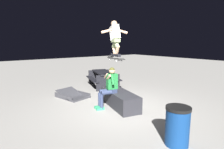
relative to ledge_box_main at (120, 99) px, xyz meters
name	(u,v)px	position (x,y,z in m)	size (l,w,h in m)	color
ground_plane	(119,108)	(-0.12, 0.13, -0.26)	(40.00, 40.00, 0.00)	gray
ledge_box_main	(120,99)	(0.00, 0.00, 0.00)	(1.84, 0.64, 0.51)	#28282D
person_sitting_on_ledge	(109,86)	(0.12, 0.36, 0.50)	(0.59, 0.79, 1.35)	#2D3856
skateboard	(116,59)	(0.02, 0.17, 1.38)	(1.04, 0.47, 0.13)	black
skater_airborne	(115,37)	(0.07, 0.15, 2.06)	(0.64, 0.87, 1.12)	black
kicker_ramp	(72,96)	(1.93, 0.83, -0.19)	(1.31, 1.06, 0.38)	#38383D
picnic_table_back	(103,77)	(2.69, -1.17, 0.24)	(2.03, 1.80, 0.75)	black
trash_bin	(177,126)	(-2.57, 0.55, 0.17)	(0.52, 0.52, 0.84)	navy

